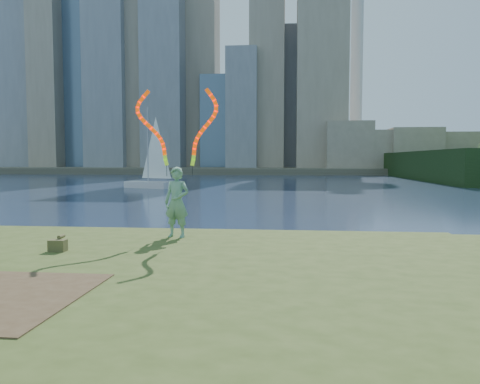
# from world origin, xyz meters

# --- Properties ---
(ground) EXTENTS (320.00, 320.00, 0.00)m
(ground) POSITION_xyz_m (0.00, 0.00, 0.00)
(ground) COLOR #1A2843
(ground) RESTS_ON ground
(grassy_knoll) EXTENTS (20.00, 18.00, 0.80)m
(grassy_knoll) POSITION_xyz_m (0.00, -2.30, 0.34)
(grassy_knoll) COLOR #3A4A1A
(grassy_knoll) RESTS_ON ground
(far_shore) EXTENTS (320.00, 40.00, 1.20)m
(far_shore) POSITION_xyz_m (0.00, 95.00, 0.60)
(far_shore) COLOR #4D4838
(far_shore) RESTS_ON ground
(observation_tower) EXTENTS (10.00, 10.00, 58.00)m
(observation_tower) POSITION_xyz_m (18.00, 102.00, 39.11)
(observation_tower) COLOR silver
(observation_tower) RESTS_ON far_shore
(woman_with_ribbons) EXTENTS (2.10, 0.65, 4.23)m
(woman_with_ribbons) POSITION_xyz_m (-0.44, 2.46, 2.19)
(woman_with_ribbons) COLOR #1D6B3A
(woman_with_ribbons) RESTS_ON grassy_knoll
(canvas_bag) EXTENTS (0.37, 0.43, 0.35)m
(canvas_bag) POSITION_xyz_m (-2.67, 0.29, 0.94)
(canvas_bag) COLOR brown
(canvas_bag) RESTS_ON grassy_knoll
(sailboat) EXTENTS (5.26, 3.38, 8.09)m
(sailboat) POSITION_xyz_m (-11.18, 35.76, 1.39)
(sailboat) COLOR silver
(sailboat) RESTS_ON ground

